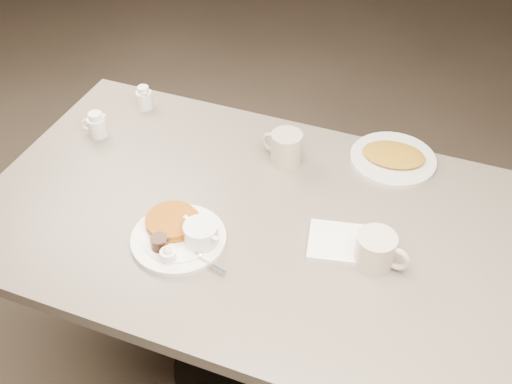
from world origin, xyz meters
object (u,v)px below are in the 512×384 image
(coffee_mug_far, at_px, (285,148))
(hash_plate, at_px, (393,158))
(diner_table, at_px, (254,258))
(creamer_right, at_px, (144,98))
(coffee_mug_near, at_px, (377,250))
(creamer_left, at_px, (97,125))
(main_plate, at_px, (182,234))

(coffee_mug_far, distance_m, hash_plate, 0.32)
(diner_table, height_order, hash_plate, hash_plate)
(creamer_right, relative_size, hash_plate, 0.29)
(coffee_mug_near, xyz_separation_m, creamer_right, (-0.86, 0.40, -0.01))
(creamer_left, xyz_separation_m, hash_plate, (0.89, 0.20, -0.02))
(diner_table, relative_size, hash_plate, 5.50)
(creamer_right, distance_m, hash_plate, 0.82)
(main_plate, distance_m, creamer_left, 0.55)
(main_plate, bearing_deg, diner_table, 47.19)
(coffee_mug_near, relative_size, creamer_left, 1.72)
(creamer_left, bearing_deg, creamer_right, 70.57)
(coffee_mug_far, relative_size, hash_plate, 0.51)
(main_plate, xyz_separation_m, hash_plate, (0.44, 0.52, -0.01))
(coffee_mug_far, height_order, creamer_left, coffee_mug_far)
(coffee_mug_far, height_order, hash_plate, coffee_mug_far)
(creamer_left, height_order, hash_plate, creamer_left)
(coffee_mug_far, bearing_deg, coffee_mug_near, -41.13)
(coffee_mug_near, bearing_deg, main_plate, -167.84)
(diner_table, distance_m, coffee_mug_far, 0.33)
(diner_table, xyz_separation_m, creamer_right, (-0.52, 0.35, 0.21))
(coffee_mug_near, bearing_deg, creamer_left, 167.23)
(diner_table, bearing_deg, main_plate, -132.81)
(main_plate, relative_size, coffee_mug_far, 2.33)
(diner_table, xyz_separation_m, main_plate, (-0.14, -0.15, 0.19))
(coffee_mug_far, bearing_deg, diner_table, -90.71)
(coffee_mug_near, xyz_separation_m, creamer_left, (-0.93, 0.21, -0.01))
(coffee_mug_far, relative_size, creamer_left, 1.61)
(diner_table, bearing_deg, hash_plate, 50.34)
(creamer_left, bearing_deg, coffee_mug_far, 8.33)
(diner_table, distance_m, coffee_mug_near, 0.41)
(creamer_left, bearing_deg, diner_table, -15.65)
(diner_table, distance_m, hash_plate, 0.51)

